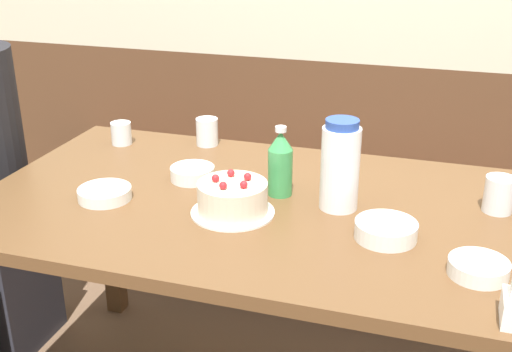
{
  "coord_description": "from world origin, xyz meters",
  "views": [
    {
      "loc": [
        0.47,
        -1.48,
        1.45
      ],
      "look_at": [
        -0.01,
        0.05,
        0.78
      ],
      "focal_mm": 45.0,
      "sensor_mm": 36.0,
      "label": 1
    }
  ],
  "objects_px": {
    "bowl_soup_white": "(192,173)",
    "glass_water_tall": "(499,194)",
    "water_pitcher": "(340,166)",
    "bench_seat": "(315,232)",
    "birthday_cake": "(233,199)",
    "bowl_rice_small": "(478,268)",
    "glass_shot_small": "(207,132)",
    "glass_tumbler_short": "(121,133)",
    "bowl_side_dish": "(105,194)",
    "soju_bottle": "(280,163)",
    "bowl_sauce_shallow": "(386,230)"
  },
  "relations": [
    {
      "from": "bowl_sauce_shallow",
      "to": "glass_tumbler_short",
      "type": "height_order",
      "value": "glass_tumbler_short"
    },
    {
      "from": "bowl_rice_small",
      "to": "bowl_soup_white",
      "type": "bearing_deg",
      "value": 158.75
    },
    {
      "from": "bowl_sauce_shallow",
      "to": "glass_shot_small",
      "type": "xyz_separation_m",
      "value": [
        -0.64,
        0.48,
        0.02
      ]
    },
    {
      "from": "birthday_cake",
      "to": "glass_water_tall",
      "type": "xyz_separation_m",
      "value": [
        0.64,
        0.22,
        0.01
      ]
    },
    {
      "from": "bowl_rice_small",
      "to": "glass_water_tall",
      "type": "bearing_deg",
      "value": 81.93
    },
    {
      "from": "glass_water_tall",
      "to": "glass_tumbler_short",
      "type": "height_order",
      "value": "glass_water_tall"
    },
    {
      "from": "soju_bottle",
      "to": "bowl_side_dish",
      "type": "relative_size",
      "value": 1.36
    },
    {
      "from": "bench_seat",
      "to": "birthday_cake",
      "type": "distance_m",
      "value": 1.07
    },
    {
      "from": "bench_seat",
      "to": "glass_shot_small",
      "type": "xyz_separation_m",
      "value": [
        -0.28,
        -0.46,
        0.55
      ]
    },
    {
      "from": "water_pitcher",
      "to": "bowl_side_dish",
      "type": "relative_size",
      "value": 1.68
    },
    {
      "from": "bowl_rice_small",
      "to": "glass_water_tall",
      "type": "height_order",
      "value": "glass_water_tall"
    },
    {
      "from": "water_pitcher",
      "to": "glass_shot_small",
      "type": "bearing_deg",
      "value": 145.3
    },
    {
      "from": "bowl_rice_small",
      "to": "glass_water_tall",
      "type": "xyz_separation_m",
      "value": [
        0.05,
        0.34,
        0.03
      ]
    },
    {
      "from": "water_pitcher",
      "to": "bowl_rice_small",
      "type": "xyz_separation_m",
      "value": [
        0.35,
        -0.24,
        -0.1
      ]
    },
    {
      "from": "soju_bottle",
      "to": "water_pitcher",
      "type": "bearing_deg",
      "value": -11.92
    },
    {
      "from": "bowl_soup_white",
      "to": "glass_water_tall",
      "type": "height_order",
      "value": "glass_water_tall"
    },
    {
      "from": "bench_seat",
      "to": "glass_water_tall",
      "type": "distance_m",
      "value": 1.09
    },
    {
      "from": "soju_bottle",
      "to": "bowl_sauce_shallow",
      "type": "bearing_deg",
      "value": -29.23
    },
    {
      "from": "birthday_cake",
      "to": "glass_tumbler_short",
      "type": "distance_m",
      "value": 0.65
    },
    {
      "from": "water_pitcher",
      "to": "bench_seat",
      "type": "bearing_deg",
      "value": 105.27
    },
    {
      "from": "glass_water_tall",
      "to": "water_pitcher",
      "type": "bearing_deg",
      "value": -165.95
    },
    {
      "from": "bench_seat",
      "to": "bowl_soup_white",
      "type": "bearing_deg",
      "value": -106.09
    },
    {
      "from": "birthday_cake",
      "to": "bowl_soup_white",
      "type": "relative_size",
      "value": 1.7
    },
    {
      "from": "water_pitcher",
      "to": "bowl_rice_small",
      "type": "height_order",
      "value": "water_pitcher"
    },
    {
      "from": "bowl_soup_white",
      "to": "bowl_side_dish",
      "type": "height_order",
      "value": "bowl_soup_white"
    },
    {
      "from": "bowl_side_dish",
      "to": "bowl_sauce_shallow",
      "type": "distance_m",
      "value": 0.74
    },
    {
      "from": "bowl_soup_white",
      "to": "glass_water_tall",
      "type": "relative_size",
      "value": 1.35
    },
    {
      "from": "bench_seat",
      "to": "glass_water_tall",
      "type": "relative_size",
      "value": 23.62
    },
    {
      "from": "bench_seat",
      "to": "bowl_soup_white",
      "type": "xyz_separation_m",
      "value": [
        -0.21,
        -0.74,
        0.53
      ]
    },
    {
      "from": "water_pitcher",
      "to": "bowl_soup_white",
      "type": "height_order",
      "value": "water_pitcher"
    },
    {
      "from": "birthday_cake",
      "to": "bowl_rice_small",
      "type": "xyz_separation_m",
      "value": [
        0.6,
        -0.13,
        -0.02
      ]
    },
    {
      "from": "bowl_soup_white",
      "to": "water_pitcher",
      "type": "bearing_deg",
      "value": -7.76
    },
    {
      "from": "bowl_rice_small",
      "to": "bowl_sauce_shallow",
      "type": "relative_size",
      "value": 0.87
    },
    {
      "from": "bench_seat",
      "to": "bowl_sauce_shallow",
      "type": "height_order",
      "value": "bowl_sauce_shallow"
    },
    {
      "from": "water_pitcher",
      "to": "bowl_rice_small",
      "type": "relative_size",
      "value": 1.87
    },
    {
      "from": "water_pitcher",
      "to": "bowl_rice_small",
      "type": "distance_m",
      "value": 0.43
    },
    {
      "from": "bench_seat",
      "to": "bowl_rice_small",
      "type": "distance_m",
      "value": 1.3
    },
    {
      "from": "bowl_side_dish",
      "to": "glass_shot_small",
      "type": "distance_m",
      "value": 0.5
    },
    {
      "from": "bowl_soup_white",
      "to": "glass_shot_small",
      "type": "distance_m",
      "value": 0.3
    },
    {
      "from": "birthday_cake",
      "to": "glass_shot_small",
      "type": "height_order",
      "value": "birthday_cake"
    },
    {
      "from": "bowl_soup_white",
      "to": "glass_shot_small",
      "type": "bearing_deg",
      "value": 103.15
    },
    {
      "from": "soju_bottle",
      "to": "glass_shot_small",
      "type": "height_order",
      "value": "soju_bottle"
    },
    {
      "from": "birthday_cake",
      "to": "soju_bottle",
      "type": "bearing_deg",
      "value": 61.36
    },
    {
      "from": "soju_bottle",
      "to": "birthday_cake",
      "type": "bearing_deg",
      "value": -118.64
    },
    {
      "from": "glass_tumbler_short",
      "to": "glass_shot_small",
      "type": "height_order",
      "value": "glass_shot_small"
    },
    {
      "from": "bench_seat",
      "to": "bowl_rice_small",
      "type": "height_order",
      "value": "bowl_rice_small"
    },
    {
      "from": "birthday_cake",
      "to": "bench_seat",
      "type": "bearing_deg",
      "value": 88.08
    },
    {
      "from": "birthday_cake",
      "to": "bowl_side_dish",
      "type": "bearing_deg",
      "value": -176.94
    },
    {
      "from": "glass_water_tall",
      "to": "glass_tumbler_short",
      "type": "xyz_separation_m",
      "value": [
        -1.17,
        0.17,
        -0.01
      ]
    },
    {
      "from": "bench_seat",
      "to": "soju_bottle",
      "type": "height_order",
      "value": "soju_bottle"
    }
  ]
}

